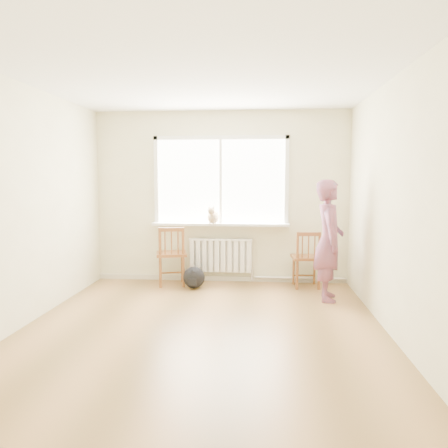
% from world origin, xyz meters
% --- Properties ---
extents(floor, '(4.50, 4.50, 0.00)m').
position_xyz_m(floor, '(0.00, 0.00, 0.00)').
color(floor, '#9F7141').
rests_on(floor, ground).
extents(ceiling, '(4.50, 4.50, 0.00)m').
position_xyz_m(ceiling, '(0.00, 0.00, 2.70)').
color(ceiling, white).
rests_on(ceiling, back_wall).
extents(back_wall, '(4.00, 0.01, 2.70)m').
position_xyz_m(back_wall, '(0.00, 2.25, 1.35)').
color(back_wall, beige).
rests_on(back_wall, ground).
extents(window, '(2.12, 0.05, 1.42)m').
position_xyz_m(window, '(0.00, 2.22, 1.66)').
color(window, white).
rests_on(window, back_wall).
extents(windowsill, '(2.15, 0.22, 0.04)m').
position_xyz_m(windowsill, '(0.00, 2.14, 0.93)').
color(windowsill, white).
rests_on(windowsill, back_wall).
extents(radiator, '(1.00, 0.12, 0.55)m').
position_xyz_m(radiator, '(0.00, 2.16, 0.44)').
color(radiator, white).
rests_on(radiator, back_wall).
extents(heating_pipe, '(1.40, 0.04, 0.04)m').
position_xyz_m(heating_pipe, '(1.25, 2.19, 0.08)').
color(heating_pipe, silver).
rests_on(heating_pipe, back_wall).
extents(baseboard, '(4.00, 0.03, 0.08)m').
position_xyz_m(baseboard, '(0.00, 2.23, 0.04)').
color(baseboard, beige).
rests_on(baseboard, ground).
extents(chair_left, '(0.54, 0.52, 0.92)m').
position_xyz_m(chair_left, '(-0.73, 1.87, 0.46)').
color(chair_left, brown).
rests_on(chair_left, floor).
extents(chair_right, '(0.46, 0.44, 0.86)m').
position_xyz_m(chair_right, '(1.33, 1.90, 0.44)').
color(chair_right, brown).
rests_on(chair_right, floor).
extents(person, '(0.42, 0.62, 1.64)m').
position_xyz_m(person, '(1.55, 1.28, 0.82)').
color(person, '#AE3D3A').
rests_on(person, floor).
extents(cat, '(0.21, 0.42, 0.28)m').
position_xyz_m(cat, '(-0.11, 2.05, 1.06)').
color(cat, beige).
rests_on(cat, windowsill).
extents(backpack, '(0.34, 0.26, 0.33)m').
position_xyz_m(backpack, '(-0.36, 1.73, 0.16)').
color(backpack, black).
rests_on(backpack, floor).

